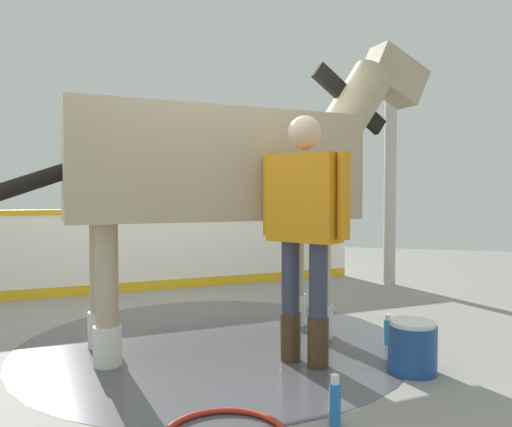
{
  "coord_description": "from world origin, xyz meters",
  "views": [
    {
      "loc": [
        -3.5,
        -1.66,
        1.21
      ],
      "look_at": [
        0.1,
        -0.65,
        1.07
      ],
      "focal_mm": 34.55,
      "sensor_mm": 36.0,
      "label": 1
    }
  ],
  "objects_px": {
    "horse": "(229,169)",
    "wash_bucket": "(412,347)",
    "bottle_spray": "(335,402)",
    "handler": "(304,220)",
    "bottle_shampoo": "(388,331)"
  },
  "relations": [
    {
      "from": "horse",
      "to": "handler",
      "type": "distance_m",
      "value": 0.89
    },
    {
      "from": "horse",
      "to": "bottle_shampoo",
      "type": "distance_m",
      "value": 1.84
    },
    {
      "from": "horse",
      "to": "wash_bucket",
      "type": "height_order",
      "value": "horse"
    },
    {
      "from": "horse",
      "to": "bottle_spray",
      "type": "bearing_deg",
      "value": -90.22
    },
    {
      "from": "wash_bucket",
      "to": "bottle_spray",
      "type": "bearing_deg",
      "value": 155.25
    },
    {
      "from": "handler",
      "to": "wash_bucket",
      "type": "height_order",
      "value": "handler"
    },
    {
      "from": "handler",
      "to": "bottle_shampoo",
      "type": "relative_size",
      "value": 7.25
    },
    {
      "from": "wash_bucket",
      "to": "bottle_shampoo",
      "type": "xyz_separation_m",
      "value": [
        0.61,
        0.17,
        -0.06
      ]
    },
    {
      "from": "handler",
      "to": "wash_bucket",
      "type": "xyz_separation_m",
      "value": [
        0.03,
        -0.74,
        -0.86
      ]
    },
    {
      "from": "bottle_spray",
      "to": "handler",
      "type": "bearing_deg",
      "value": 19.98
    },
    {
      "from": "bottle_shampoo",
      "to": "bottle_spray",
      "type": "distance_m",
      "value": 1.54
    },
    {
      "from": "horse",
      "to": "handler",
      "type": "relative_size",
      "value": 1.71
    },
    {
      "from": "wash_bucket",
      "to": "bottle_spray",
      "type": "distance_m",
      "value": 1.0
    },
    {
      "from": "horse",
      "to": "bottle_spray",
      "type": "relative_size",
      "value": 11.29
    },
    {
      "from": "bottle_spray",
      "to": "wash_bucket",
      "type": "bearing_deg",
      "value": -24.75
    }
  ]
}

